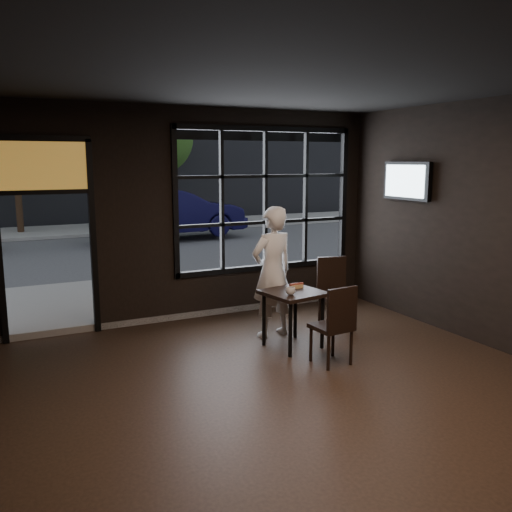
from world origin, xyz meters
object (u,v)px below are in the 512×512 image
navy_car (171,213)px  man (272,272)px  chair_near (331,324)px  cafe_table (293,319)px

navy_car → man: bearing=167.2°
navy_car → chair_near: bearing=169.0°
navy_car → cafe_table: bearing=167.9°
cafe_table → man: (-0.03, 0.53, 0.53)m
man → cafe_table: bearing=83.7°
cafe_table → man: man is taller
man → navy_car: (1.52, 9.53, -0.06)m
man → navy_car: size_ratio=0.40×
chair_near → navy_car: 10.85m
chair_near → man: (-0.15, 1.23, 0.42)m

